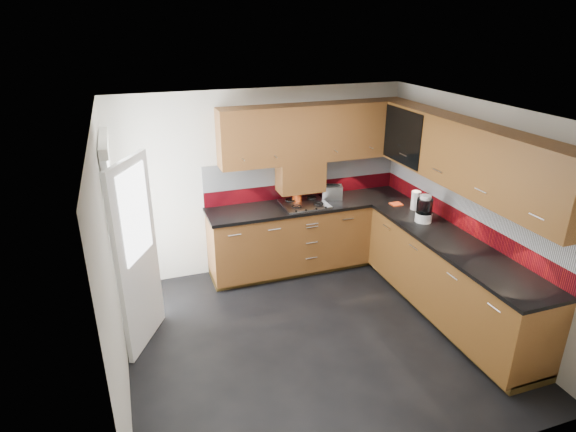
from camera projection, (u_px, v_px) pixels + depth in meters
name	position (u px, v px, depth m)	size (l,w,h in m)	color
room	(316.00, 208.00, 4.61)	(4.00, 3.80, 2.64)	black
base_cabinets	(372.00, 257.00, 5.96)	(2.70, 3.20, 0.95)	brown
countertop	(374.00, 222.00, 5.76)	(2.72, 3.22, 0.04)	black
backsplash	(383.00, 191.00, 5.91)	(2.70, 3.20, 0.54)	maroon
upper_cabinets	(390.00, 144.00, 5.53)	(2.50, 3.20, 0.72)	brown
extractor_hood	(300.00, 176.00, 6.25)	(0.60, 0.33, 0.40)	brown
glass_cabinet	(413.00, 134.00, 5.91)	(0.32, 0.80, 0.66)	black
back_door	(126.00, 246.00, 4.90)	(0.42, 1.19, 2.04)	white
gas_hob	(305.00, 204.00, 6.23)	(0.58, 0.51, 0.05)	silver
utensil_pot	(297.00, 195.00, 6.30)	(0.12, 0.12, 0.43)	#EA4E16
toaster	(332.00, 192.00, 6.41)	(0.30, 0.24, 0.19)	silver
food_processor	(424.00, 210.00, 5.67)	(0.20, 0.20, 0.33)	white
paper_towel	(416.00, 200.00, 6.05)	(0.11, 0.11, 0.24)	white
orange_cloth	(396.00, 204.00, 6.24)	(0.14, 0.12, 0.02)	#DF4418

